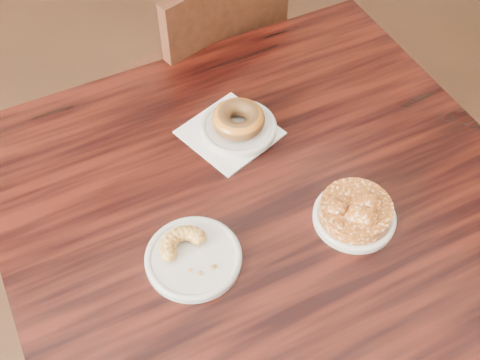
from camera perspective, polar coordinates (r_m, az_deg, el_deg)
cafe_table at (r=1.44m, az=2.60°, el=-11.50°), size 1.09×1.09×0.75m
chair_far at (r=1.78m, az=-4.47°, el=8.92°), size 0.46×0.46×0.90m
napkin at (r=1.23m, az=-0.97°, el=4.50°), size 0.19×0.19×0.00m
plate_donut at (r=1.23m, az=-0.16°, el=4.97°), size 0.16×0.16×0.01m
plate_cruller at (r=1.05m, az=-4.44°, el=-7.41°), size 0.17×0.17×0.01m
plate_fritter at (r=1.12m, az=10.77°, el=-3.49°), size 0.15×0.15×0.01m
glazed_donut at (r=1.21m, az=-0.16°, el=5.78°), size 0.11×0.11×0.04m
apple_fritter at (r=1.09m, az=10.98°, el=-2.67°), size 0.17×0.17×0.04m
cruller_fragment at (r=1.04m, az=-4.50°, el=-6.86°), size 0.10×0.10×0.03m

